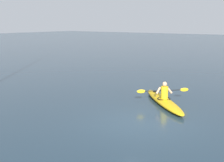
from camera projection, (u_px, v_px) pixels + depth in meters
ground_plane at (142, 124)px, 10.99m from camera, size 160.00×160.00×0.00m
kayak at (164, 101)px, 13.63m from camera, size 3.63×3.61×0.28m
kayaker at (164, 91)px, 13.52m from camera, size 1.75×1.76×0.77m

